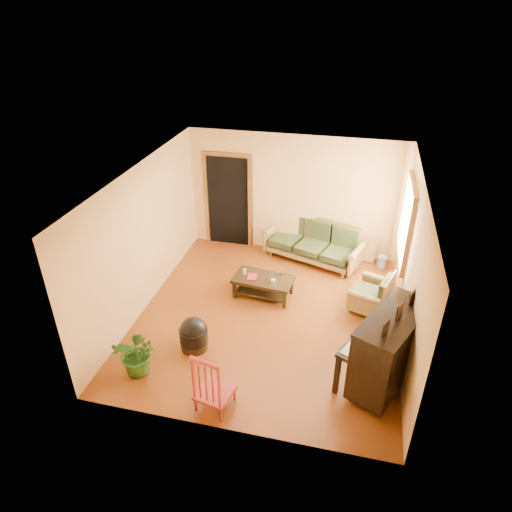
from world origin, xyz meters
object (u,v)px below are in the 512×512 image
(sofa, at_px, (313,242))
(footstool, at_px, (194,337))
(piano, at_px, (388,351))
(ceramic_crock, at_px, (382,262))
(coffee_table, at_px, (263,287))
(red_chair, at_px, (214,379))
(potted_plant, at_px, (138,353))
(armchair, at_px, (371,291))

(sofa, distance_m, footstool, 3.57)
(piano, bearing_deg, ceramic_crock, 115.41)
(coffee_table, distance_m, piano, 2.87)
(sofa, bearing_deg, coffee_table, -96.73)
(sofa, relative_size, ceramic_crock, 8.20)
(coffee_table, height_order, piano, piano)
(red_chair, bearing_deg, potted_plant, 177.16)
(piano, height_order, red_chair, piano)
(red_chair, relative_size, potted_plant, 1.36)
(sofa, relative_size, coffee_table, 1.84)
(coffee_table, xyz_separation_m, red_chair, (-0.07, -2.75, 0.30))
(footstool, height_order, potted_plant, potted_plant)
(piano, bearing_deg, footstool, -156.54)
(sofa, height_order, potted_plant, sofa)
(armchair, distance_m, piano, 1.87)
(armchair, bearing_deg, sofa, 148.25)
(sofa, height_order, armchair, sofa)
(piano, distance_m, footstool, 3.01)
(ceramic_crock, height_order, potted_plant, potted_plant)
(piano, relative_size, footstool, 3.03)
(coffee_table, distance_m, armchair, 1.97)
(armchair, bearing_deg, red_chair, -107.61)
(armchair, height_order, red_chair, red_chair)
(ceramic_crock, bearing_deg, coffee_table, -143.82)
(armchair, bearing_deg, coffee_table, -159.91)
(armchair, xyz_separation_m, red_chair, (-2.03, -2.82, 0.12))
(sofa, height_order, ceramic_crock, sofa)
(footstool, distance_m, potted_plant, 0.95)
(piano, xyz_separation_m, footstool, (-2.98, 0.07, -0.40))
(armchair, height_order, ceramic_crock, armchair)
(footstool, relative_size, red_chair, 0.46)
(sofa, height_order, coffee_table, sofa)
(red_chair, bearing_deg, piano, 35.63)
(armchair, relative_size, footstool, 1.66)
(sofa, distance_m, potted_plant, 4.46)
(piano, distance_m, ceramic_crock, 3.40)
(red_chair, distance_m, potted_plant, 1.37)
(footstool, distance_m, ceramic_crock, 4.42)
(ceramic_crock, distance_m, potted_plant, 5.36)
(coffee_table, distance_m, potted_plant, 2.77)
(coffee_table, bearing_deg, armchair, 1.98)
(footstool, relative_size, ceramic_crock, 1.86)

